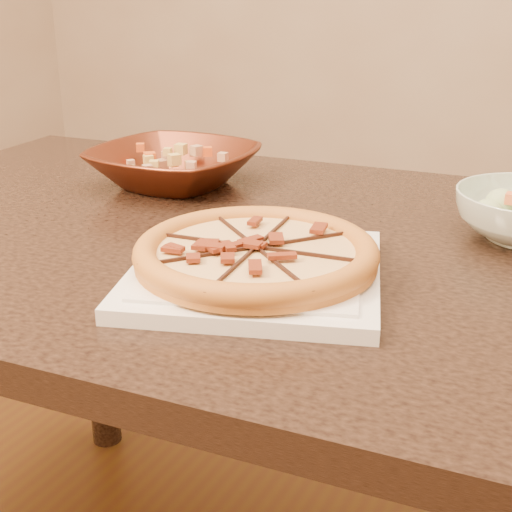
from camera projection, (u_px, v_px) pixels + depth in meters
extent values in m
cube|color=#37251A|center=(240.00, 243.00, 0.99)|extent=(1.35, 0.93, 0.04)
cylinder|color=#37251A|center=(96.00, 311.00, 1.65)|extent=(0.07, 0.07, 0.71)
cube|color=white|center=(256.00, 273.00, 0.82)|extent=(0.35, 0.35, 0.02)
cube|color=white|center=(256.00, 264.00, 0.82)|extent=(0.30, 0.30, 0.00)
cylinder|color=#B57424|center=(256.00, 258.00, 0.81)|extent=(0.28, 0.28, 0.01)
torus|color=#B57424|center=(256.00, 251.00, 0.81)|extent=(0.28, 0.28, 0.03)
cylinder|color=#F2C488|center=(256.00, 252.00, 0.81)|extent=(0.23, 0.23, 0.01)
cube|color=black|center=(256.00, 248.00, 0.81)|extent=(0.03, 0.27, 0.01)
cube|color=black|center=(256.00, 248.00, 0.81)|extent=(0.22, 0.17, 0.01)
cube|color=black|center=(256.00, 248.00, 0.81)|extent=(0.27, 0.03, 0.01)
cube|color=black|center=(256.00, 248.00, 0.81)|extent=(0.17, 0.22, 0.01)
cube|color=maroon|center=(273.00, 248.00, 0.80)|extent=(0.03, 0.02, 0.00)
cube|color=maroon|center=(296.00, 246.00, 0.81)|extent=(0.03, 0.02, 0.00)
cube|color=maroon|center=(314.00, 238.00, 0.83)|extent=(0.03, 0.03, 0.00)
cube|color=maroon|center=(275.00, 240.00, 0.82)|extent=(0.02, 0.03, 0.00)
cube|color=maroon|center=(279.00, 232.00, 0.85)|extent=(0.02, 0.02, 0.00)
cube|color=maroon|center=(268.00, 223.00, 0.88)|extent=(0.02, 0.03, 0.00)
cube|color=maroon|center=(251.00, 235.00, 0.84)|extent=(0.03, 0.03, 0.00)
cube|color=maroon|center=(231.00, 230.00, 0.86)|extent=(0.03, 0.02, 0.00)
cube|color=maroon|center=(202.00, 229.00, 0.86)|extent=(0.03, 0.02, 0.00)
cube|color=maroon|center=(221.00, 241.00, 0.82)|extent=(0.03, 0.02, 0.00)
cube|color=maroon|center=(195.00, 245.00, 0.81)|extent=(0.03, 0.02, 0.00)
cube|color=maroon|center=(235.00, 248.00, 0.80)|extent=(0.03, 0.03, 0.00)
cube|color=maroon|center=(220.00, 256.00, 0.78)|extent=(0.02, 0.03, 0.00)
cube|color=maroon|center=(218.00, 267.00, 0.75)|extent=(0.02, 0.02, 0.00)
cube|color=maroon|center=(250.00, 256.00, 0.78)|extent=(0.02, 0.03, 0.00)
cube|color=maroon|center=(265.00, 264.00, 0.75)|extent=(0.03, 0.03, 0.00)
cube|color=maroon|center=(295.00, 270.00, 0.74)|extent=(0.03, 0.02, 0.00)
cube|color=maroon|center=(284.00, 254.00, 0.78)|extent=(0.03, 0.02, 0.00)
imported|color=brown|center=(174.00, 166.00, 1.19)|extent=(0.27, 0.27, 0.06)
cube|color=tan|center=(173.00, 139.00, 1.17)|extent=(0.03, 0.03, 0.03)
cube|color=#C84F1A|center=(183.00, 139.00, 1.17)|extent=(0.03, 0.03, 0.03)
cube|color=#D9B65A|center=(195.00, 139.00, 1.17)|extent=(0.03, 0.03, 0.03)
cube|color=tan|center=(204.00, 137.00, 1.19)|extent=(0.03, 0.03, 0.03)
cube|color=#C84F1A|center=(178.00, 138.00, 1.18)|extent=(0.03, 0.03, 0.03)
cube|color=#D9B65A|center=(185.00, 136.00, 1.19)|extent=(0.03, 0.03, 0.03)
cube|color=tan|center=(188.00, 134.00, 1.21)|extent=(0.03, 0.03, 0.03)
cube|color=#C84F1A|center=(173.00, 139.00, 1.17)|extent=(0.03, 0.03, 0.03)
cube|color=#D9B65A|center=(174.00, 137.00, 1.19)|extent=(0.03, 0.03, 0.03)
cube|color=tan|center=(169.00, 135.00, 1.20)|extent=(0.03, 0.03, 0.03)
cube|color=#C84F1A|center=(159.00, 133.00, 1.21)|extent=(0.03, 0.03, 0.03)
cube|color=#D9B65A|center=(168.00, 138.00, 1.18)|extent=(0.03, 0.03, 0.03)
cube|color=tan|center=(158.00, 137.00, 1.18)|extent=(0.03, 0.03, 0.03)
cube|color=#C84F1A|center=(146.00, 138.00, 1.18)|extent=(0.03, 0.03, 0.03)
cube|color=#D9B65A|center=(171.00, 139.00, 1.17)|extent=(0.03, 0.03, 0.03)
cube|color=tan|center=(160.00, 140.00, 1.16)|extent=(0.03, 0.03, 0.03)
cube|color=#C84F1A|center=(151.00, 142.00, 1.15)|extent=(0.03, 0.03, 0.03)
cube|color=#D9B65A|center=(146.00, 145.00, 1.13)|extent=(0.03, 0.03, 0.03)
cube|color=tan|center=(169.00, 141.00, 1.16)|extent=(0.03, 0.03, 0.03)
cube|color=#C84F1A|center=(167.00, 143.00, 1.14)|extent=(0.03, 0.03, 0.03)
cube|color=#D9B65A|center=(171.00, 145.00, 1.13)|extent=(0.03, 0.03, 0.03)
cube|color=tan|center=(174.00, 140.00, 1.17)|extent=(0.03, 0.03, 0.03)
cube|color=#C84F1A|center=(179.00, 142.00, 1.15)|extent=(0.03, 0.03, 0.03)
cube|color=#D9B65A|center=(190.00, 143.00, 1.15)|extent=(0.03, 0.03, 0.03)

